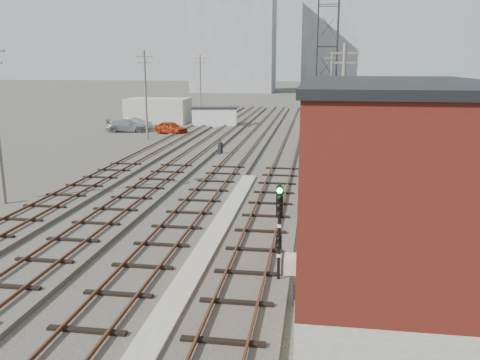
% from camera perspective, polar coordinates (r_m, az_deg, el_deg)
% --- Properties ---
extents(ground, '(320.00, 320.00, 0.00)m').
position_cam_1_polar(ground, '(66.14, 4.30, 6.21)').
color(ground, '#282621').
rests_on(ground, ground).
extents(track_right, '(3.20, 90.00, 0.39)m').
position_cam_1_polar(track_right, '(45.22, 5.44, 3.17)').
color(track_right, '#332D28').
rests_on(track_right, ground).
extents(track_mid_right, '(3.20, 90.00, 0.39)m').
position_cam_1_polar(track_mid_right, '(45.61, 0.41, 3.31)').
color(track_mid_right, '#332D28').
rests_on(track_mid_right, ground).
extents(track_mid_left, '(3.20, 90.00, 0.39)m').
position_cam_1_polar(track_mid_left, '(46.33, -4.50, 3.43)').
color(track_mid_left, '#332D28').
rests_on(track_mid_left, ground).
extents(track_left, '(3.20, 90.00, 0.39)m').
position_cam_1_polar(track_left, '(47.39, -9.23, 3.51)').
color(track_left, '#332D28').
rests_on(track_left, ground).
extents(platform_curb, '(0.90, 28.00, 0.26)m').
position_cam_1_polar(platform_curb, '(21.40, -3.83, -7.99)').
color(platform_curb, gray).
rests_on(platform_curb, ground).
extents(brick_building, '(6.54, 12.20, 7.22)m').
position_cam_1_polar(brick_building, '(18.18, 16.64, -0.77)').
color(brick_building, gray).
rests_on(brick_building, ground).
extents(lattice_tower, '(1.60, 1.60, 15.00)m').
position_cam_1_polar(lattice_tower, '(40.51, 9.68, 12.42)').
color(lattice_tower, black).
rests_on(lattice_tower, ground).
extents(utility_pole_left_b, '(1.80, 0.24, 9.00)m').
position_cam_1_polar(utility_pole_left_b, '(53.49, -10.55, 9.59)').
color(utility_pole_left_b, '#595147').
rests_on(utility_pole_left_b, ground).
extents(utility_pole_left_c, '(1.80, 0.24, 9.00)m').
position_cam_1_polar(utility_pole_left_c, '(77.53, -4.47, 10.76)').
color(utility_pole_left_c, '#595147').
rests_on(utility_pole_left_c, ground).
extents(utility_pole_right_a, '(1.80, 0.24, 9.00)m').
position_cam_1_polar(utility_pole_right_a, '(33.67, 11.40, 7.66)').
color(utility_pole_right_a, '#595147').
rests_on(utility_pole_right_a, ground).
extents(utility_pole_right_b, '(1.80, 0.24, 9.00)m').
position_cam_1_polar(utility_pole_right_b, '(63.59, 10.18, 10.12)').
color(utility_pole_right_b, '#595147').
rests_on(utility_pole_right_b, ground).
extents(apartment_left, '(22.00, 14.00, 30.00)m').
position_cam_1_polar(apartment_left, '(142.53, -0.71, 15.91)').
color(apartment_left, gray).
rests_on(apartment_left, ground).
extents(apartment_right, '(16.00, 12.00, 26.00)m').
position_cam_1_polar(apartment_right, '(155.62, 10.04, 14.74)').
color(apartment_right, gray).
rests_on(apartment_right, ground).
extents(shed_left, '(8.00, 5.00, 3.20)m').
position_cam_1_polar(shed_left, '(69.02, -9.16, 7.70)').
color(shed_left, gray).
rests_on(shed_left, ground).
extents(shed_right, '(6.00, 6.00, 4.00)m').
position_cam_1_polar(shed_right, '(75.84, 11.78, 8.36)').
color(shed_right, gray).
rests_on(shed_right, ground).
extents(signal_mast, '(0.40, 0.40, 3.69)m').
position_cam_1_polar(signal_mast, '(17.96, 4.41, -5.43)').
color(signal_mast, gray).
rests_on(signal_mast, ground).
extents(switch_stand, '(0.40, 0.40, 1.34)m').
position_cam_1_polar(switch_stand, '(43.69, -2.23, 3.57)').
color(switch_stand, black).
rests_on(switch_stand, ground).
extents(site_trailer, '(5.93, 3.21, 2.38)m').
position_cam_1_polar(site_trailer, '(64.01, -2.86, 7.09)').
color(site_trailer, silver).
rests_on(site_trailer, ground).
extents(car_red, '(4.40, 3.44, 1.40)m').
position_cam_1_polar(car_red, '(57.70, -7.77, 5.84)').
color(car_red, '#9C270E').
rests_on(car_red, ground).
extents(car_silver, '(4.12, 1.47, 1.35)m').
position_cam_1_polar(car_silver, '(62.82, -11.73, 6.24)').
color(car_silver, '#979A9E').
rests_on(car_silver, ground).
extents(car_grey, '(5.15, 2.66, 1.43)m').
position_cam_1_polar(car_grey, '(60.46, -12.57, 5.98)').
color(car_grey, gray).
rests_on(car_grey, ground).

